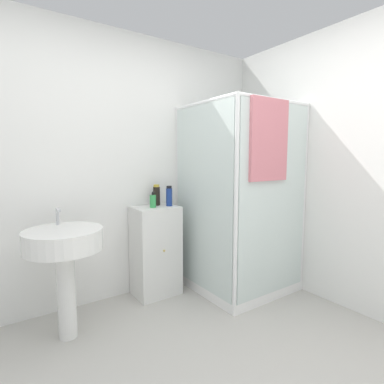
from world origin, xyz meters
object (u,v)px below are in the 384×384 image
(shampoo_bottle_blue, at_px, (169,196))
(shampoo_bottle_tall_black, at_px, (157,195))
(soap_dispenser, at_px, (153,201))
(sink, at_px, (64,251))

(shampoo_bottle_blue, bearing_deg, shampoo_bottle_tall_black, 127.52)
(soap_dispenser, relative_size, shampoo_bottle_tall_black, 0.73)
(sink, xyz_separation_m, shampoo_bottle_blue, (1.02, 0.24, 0.30))
(sink, distance_m, shampoo_bottle_blue, 1.09)
(soap_dispenser, bearing_deg, shampoo_bottle_blue, -1.03)
(shampoo_bottle_tall_black, distance_m, shampoo_bottle_blue, 0.13)
(soap_dispenser, bearing_deg, sink, -164.15)
(sink, distance_m, soap_dispenser, 0.92)
(sink, bearing_deg, soap_dispenser, 15.85)
(soap_dispenser, height_order, shampoo_bottle_tall_black, shampoo_bottle_tall_black)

